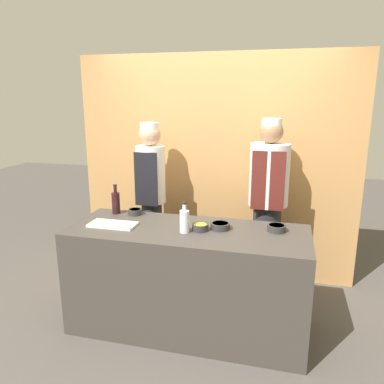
{
  "coord_description": "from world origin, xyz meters",
  "views": [
    {
      "loc": [
        0.75,
        -2.8,
        1.95
      ],
      "look_at": [
        0.0,
        0.15,
        1.18
      ],
      "focal_mm": 35.0,
      "sensor_mm": 36.0,
      "label": 1
    }
  ],
  "objects_px": {
    "chef_left": "(151,195)",
    "bottle_wine": "(116,202)",
    "sauce_bowl_purple": "(135,212)",
    "sauce_bowl_brown": "(277,228)",
    "sauce_bowl_white": "(220,226)",
    "bottle_clear": "(184,221)",
    "chef_right": "(268,203)",
    "sauce_bowl_yellow": "(200,227)",
    "cutting_board": "(113,225)"
  },
  "relations": [
    {
      "from": "chef_left",
      "to": "bottle_wine",
      "type": "bearing_deg",
      "value": -106.6
    },
    {
      "from": "sauce_bowl_purple",
      "to": "chef_left",
      "type": "relative_size",
      "value": 0.07
    },
    {
      "from": "sauce_bowl_brown",
      "to": "sauce_bowl_white",
      "type": "bearing_deg",
      "value": -172.74
    },
    {
      "from": "bottle_clear",
      "to": "chef_right",
      "type": "height_order",
      "value": "chef_right"
    },
    {
      "from": "sauce_bowl_yellow",
      "to": "sauce_bowl_brown",
      "type": "relative_size",
      "value": 0.88
    },
    {
      "from": "sauce_bowl_purple",
      "to": "cutting_board",
      "type": "distance_m",
      "value": 0.34
    },
    {
      "from": "bottle_clear",
      "to": "chef_left",
      "type": "bearing_deg",
      "value": 125.06
    },
    {
      "from": "sauce_bowl_white",
      "to": "sauce_bowl_purple",
      "type": "distance_m",
      "value": 0.85
    },
    {
      "from": "sauce_bowl_brown",
      "to": "sauce_bowl_purple",
      "type": "relative_size",
      "value": 1.21
    },
    {
      "from": "sauce_bowl_white",
      "to": "bottle_clear",
      "type": "distance_m",
      "value": 0.31
    },
    {
      "from": "chef_right",
      "to": "sauce_bowl_purple",
      "type": "bearing_deg",
      "value": -156.4
    },
    {
      "from": "sauce_bowl_white",
      "to": "sauce_bowl_purple",
      "type": "bearing_deg",
      "value": 167.14
    },
    {
      "from": "sauce_bowl_white",
      "to": "chef_left",
      "type": "relative_size",
      "value": 0.09
    },
    {
      "from": "sauce_bowl_brown",
      "to": "chef_left",
      "type": "xyz_separation_m",
      "value": [
        -1.31,
        0.64,
        0.03
      ]
    },
    {
      "from": "cutting_board",
      "to": "bottle_clear",
      "type": "relative_size",
      "value": 1.57
    },
    {
      "from": "sauce_bowl_brown",
      "to": "bottle_wine",
      "type": "bearing_deg",
      "value": 175.13
    },
    {
      "from": "chef_left",
      "to": "chef_right",
      "type": "relative_size",
      "value": 0.97
    },
    {
      "from": "sauce_bowl_white",
      "to": "sauce_bowl_brown",
      "type": "height_order",
      "value": "sauce_bowl_brown"
    },
    {
      "from": "sauce_bowl_brown",
      "to": "bottle_wine",
      "type": "xyz_separation_m",
      "value": [
        -1.46,
        0.12,
        0.08
      ]
    },
    {
      "from": "sauce_bowl_purple",
      "to": "cutting_board",
      "type": "bearing_deg",
      "value": -100.87
    },
    {
      "from": "sauce_bowl_yellow",
      "to": "chef_right",
      "type": "distance_m",
      "value": 0.92
    },
    {
      "from": "sauce_bowl_brown",
      "to": "cutting_board",
      "type": "relative_size",
      "value": 0.38
    },
    {
      "from": "sauce_bowl_white",
      "to": "cutting_board",
      "type": "distance_m",
      "value": 0.9
    },
    {
      "from": "sauce_bowl_brown",
      "to": "bottle_clear",
      "type": "relative_size",
      "value": 0.59
    },
    {
      "from": "bottle_clear",
      "to": "bottle_wine",
      "type": "bearing_deg",
      "value": 156.32
    },
    {
      "from": "cutting_board",
      "to": "chef_left",
      "type": "xyz_separation_m",
      "value": [
        0.03,
        0.84,
        0.05
      ]
    },
    {
      "from": "sauce_bowl_brown",
      "to": "chef_right",
      "type": "height_order",
      "value": "chef_right"
    },
    {
      "from": "bottle_wine",
      "to": "chef_left",
      "type": "xyz_separation_m",
      "value": [
        0.15,
        0.52,
        -0.05
      ]
    },
    {
      "from": "sauce_bowl_purple",
      "to": "bottle_wine",
      "type": "distance_m",
      "value": 0.2
    },
    {
      "from": "bottle_wine",
      "to": "bottle_clear",
      "type": "bearing_deg",
      "value": -23.68
    },
    {
      "from": "sauce_bowl_purple",
      "to": "cutting_board",
      "type": "xyz_separation_m",
      "value": [
        -0.06,
        -0.33,
        -0.02
      ]
    },
    {
      "from": "sauce_bowl_brown",
      "to": "sauce_bowl_purple",
      "type": "height_order",
      "value": "sauce_bowl_brown"
    },
    {
      "from": "cutting_board",
      "to": "sauce_bowl_white",
      "type": "bearing_deg",
      "value": 9.11
    },
    {
      "from": "bottle_wine",
      "to": "chef_left",
      "type": "relative_size",
      "value": 0.16
    },
    {
      "from": "chef_left",
      "to": "sauce_bowl_brown",
      "type": "bearing_deg",
      "value": -26.19
    },
    {
      "from": "sauce_bowl_white",
      "to": "bottle_wine",
      "type": "distance_m",
      "value": 1.03
    },
    {
      "from": "sauce_bowl_white",
      "to": "sauce_bowl_purple",
      "type": "height_order",
      "value": "same"
    },
    {
      "from": "chef_right",
      "to": "cutting_board",
      "type": "bearing_deg",
      "value": -145.66
    },
    {
      "from": "chef_left",
      "to": "sauce_bowl_purple",
      "type": "bearing_deg",
      "value": -86.6
    },
    {
      "from": "sauce_bowl_brown",
      "to": "sauce_bowl_purple",
      "type": "xyz_separation_m",
      "value": [
        -1.28,
        0.13,
        -0.0
      ]
    },
    {
      "from": "sauce_bowl_yellow",
      "to": "chef_left",
      "type": "xyz_separation_m",
      "value": [
        -0.71,
        0.78,
        0.02
      ]
    },
    {
      "from": "sauce_bowl_purple",
      "to": "sauce_bowl_yellow",
      "type": "bearing_deg",
      "value": -21.23
    },
    {
      "from": "chef_left",
      "to": "sauce_bowl_white",
      "type": "bearing_deg",
      "value": -39.23
    },
    {
      "from": "sauce_bowl_white",
      "to": "chef_left",
      "type": "distance_m",
      "value": 1.11
    },
    {
      "from": "chef_left",
      "to": "bottle_clear",
      "type": "bearing_deg",
      "value": -54.94
    },
    {
      "from": "sauce_bowl_white",
      "to": "sauce_bowl_brown",
      "type": "distance_m",
      "value": 0.45
    },
    {
      "from": "sauce_bowl_yellow",
      "to": "cutting_board",
      "type": "distance_m",
      "value": 0.75
    },
    {
      "from": "bottle_wine",
      "to": "chef_left",
      "type": "bearing_deg",
      "value": 73.4
    },
    {
      "from": "sauce_bowl_purple",
      "to": "chef_right",
      "type": "xyz_separation_m",
      "value": [
        1.17,
        0.51,
        0.03
      ]
    },
    {
      "from": "sauce_bowl_yellow",
      "to": "chef_right",
      "type": "xyz_separation_m",
      "value": [
        0.49,
        0.78,
        0.02
      ]
    }
  ]
}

